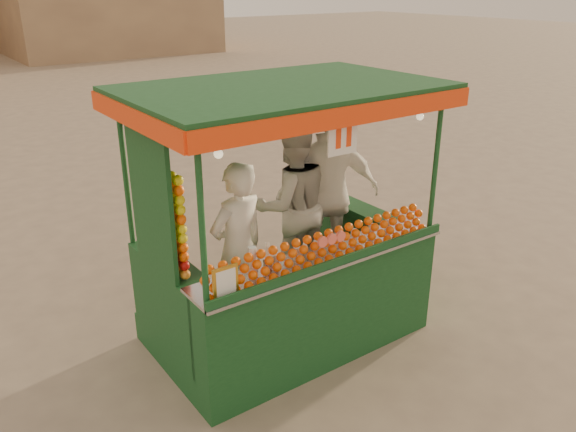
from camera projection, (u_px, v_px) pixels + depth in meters
ground at (276, 324)px, 5.81m from camera, size 90.00×90.00×0.00m
juice_cart at (286, 267)px, 5.25m from camera, size 2.66×1.72×2.41m
vendor_left at (238, 249)px, 4.96m from camera, size 0.62×0.46×1.57m
vendor_middle at (292, 205)px, 5.71m from camera, size 0.96×0.83×1.73m
vendor_right at (328, 194)px, 5.85m from camera, size 1.17×0.84×1.84m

